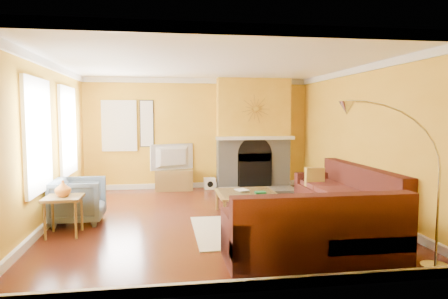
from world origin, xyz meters
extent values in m
cube|color=#5C2413|center=(0.00, 0.00, -0.01)|extent=(5.50, 6.00, 0.02)
cube|color=white|center=(0.00, 0.00, 2.71)|extent=(5.50, 6.00, 0.02)
cube|color=gold|center=(0.00, 3.01, 1.35)|extent=(5.50, 0.02, 2.70)
cube|color=gold|center=(0.00, -3.01, 1.35)|extent=(5.50, 0.02, 2.70)
cube|color=gold|center=(-2.76, 0.00, 1.35)|extent=(0.02, 6.00, 2.70)
cube|color=gold|center=(2.76, 0.00, 1.35)|extent=(0.02, 6.00, 2.70)
cube|color=white|center=(-2.72, 1.30, 1.50)|extent=(0.06, 1.22, 1.72)
cube|color=white|center=(-2.72, -0.60, 1.50)|extent=(0.06, 1.22, 1.72)
cube|color=white|center=(-1.90, 2.96, 1.55)|extent=(0.82, 0.06, 1.22)
cube|color=white|center=(-1.25, 2.97, 1.60)|extent=(0.34, 0.04, 1.14)
cube|color=white|center=(1.35, 2.56, 1.25)|extent=(1.92, 0.22, 0.08)
cube|color=gray|center=(1.35, 2.25, 0.03)|extent=(1.80, 0.70, 0.06)
cube|color=beige|center=(0.80, -0.87, 0.01)|extent=(2.40, 1.80, 0.02)
cube|color=brown|center=(-0.62, 2.69, 0.25)|extent=(0.89, 0.40, 0.49)
imported|color=black|center=(-0.62, 2.69, 0.80)|extent=(1.06, 0.50, 0.62)
cube|color=white|center=(0.25, 2.76, 0.13)|extent=(0.27, 0.27, 0.27)
imported|color=slate|center=(-2.28, 0.02, 0.38)|extent=(0.83, 0.81, 0.76)
imported|color=orange|center=(-2.36, -0.69, 0.71)|extent=(0.23, 0.23, 0.24)
imported|color=white|center=(0.46, 0.20, 0.43)|extent=(0.26, 0.31, 0.03)
camera|label=1|loc=(-0.86, -6.87, 1.81)|focal=32.00mm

